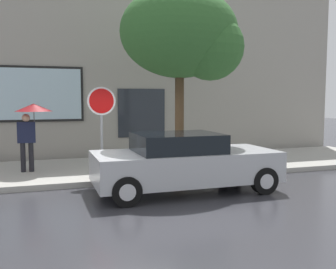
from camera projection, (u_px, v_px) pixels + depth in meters
ground_plane at (133, 194)px, 8.93m from camera, size 60.00×60.00×0.00m
sidewalk at (110, 169)px, 11.76m from camera, size 20.00×4.00×0.15m
building_facade at (97, 64)px, 13.79m from camera, size 20.00×0.67×7.00m
parked_car at (184, 162)px, 9.14m from camera, size 4.38×1.95×1.41m
pedestrian_with_umbrella at (31, 117)px, 10.78m from camera, size 1.03×1.03×1.94m
street_tree at (186, 36)px, 10.70m from camera, size 3.39×2.88×5.21m
stop_sign at (102, 113)px, 10.24m from camera, size 0.76×0.10×2.40m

